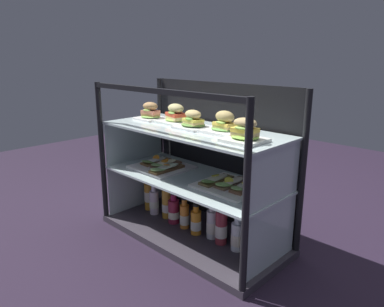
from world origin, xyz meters
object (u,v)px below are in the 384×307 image
juice_bottle_back_right (174,211)px  orange_fruit_beside_bottles (254,258)px  juice_bottle_front_fourth (196,222)px  plated_roll_sandwich_mid_left (225,125)px  open_sandwich_tray_far_left (162,166)px  juice_bottle_front_left_end (212,224)px  juice_bottle_back_left (237,236)px  open_sandwich_tray_center (230,184)px  juice_bottle_front_second (149,195)px  juice_bottle_near_post (154,202)px  plated_roll_sandwich_mid_right (245,133)px  orange_fruit_near_left_post (264,246)px  plated_roll_sandwich_near_right_corner (176,115)px  plated_roll_sandwich_right_of_center (150,113)px  juice_bottle_front_right_end (167,203)px  juice_bottle_tucked_behind (221,227)px  juice_bottle_back_center (185,216)px  plated_roll_sandwich_center (193,121)px

juice_bottle_back_right → orange_fruit_beside_bottles: 0.65m
juice_bottle_front_fourth → orange_fruit_beside_bottles: 0.44m
plated_roll_sandwich_mid_left → open_sandwich_tray_far_left: (-0.46, -0.06, -0.32)m
juice_bottle_front_left_end → juice_bottle_back_left: size_ratio=1.04×
open_sandwich_tray_center → juice_bottle_front_fourth: open_sandwich_tray_center is taller
juice_bottle_front_left_end → juice_bottle_back_left: 0.19m
juice_bottle_front_second → juice_bottle_near_post: bearing=-14.3°
plated_roll_sandwich_mid_left → juice_bottle_front_fourth: bearing=-160.5°
plated_roll_sandwich_mid_right → orange_fruit_beside_bottles: (0.08, 0.01, -0.65)m
open_sandwich_tray_center → juice_bottle_near_post: open_sandwich_tray_center is taller
open_sandwich_tray_far_left → orange_fruit_near_left_post: 0.79m
plated_roll_sandwich_near_right_corner → open_sandwich_tray_center: plated_roll_sandwich_near_right_corner is taller
juice_bottle_front_second → juice_bottle_back_right: (0.28, -0.02, -0.02)m
plated_roll_sandwich_mid_left → open_sandwich_tray_center: size_ratio=0.60×
plated_roll_sandwich_right_of_center → open_sandwich_tray_far_left: size_ratio=0.50×
open_sandwich_tray_far_left → juice_bottle_front_fourth: size_ratio=1.73×
juice_bottle_back_left → orange_fruit_near_left_post: juice_bottle_back_left is taller
plated_roll_sandwich_near_right_corner → juice_bottle_back_right: size_ratio=0.93×
juice_bottle_front_right_end → juice_bottle_front_fourth: bearing=-6.3°
plated_roll_sandwich_near_right_corner → juice_bottle_back_right: plated_roll_sandwich_near_right_corner is taller
juice_bottle_back_left → orange_fruit_beside_bottles: (0.15, -0.05, -0.05)m
juice_bottle_tucked_behind → juice_bottle_front_second: bearing=179.0°
juice_bottle_near_post → juice_bottle_front_right_end: (0.11, 0.02, 0.01)m
juice_bottle_back_center → orange_fruit_near_left_post: bearing=10.2°
juice_bottle_front_left_end → plated_roll_sandwich_center: bearing=-176.7°
open_sandwich_tray_far_left → juice_bottle_back_right: size_ratio=1.61×
plated_roll_sandwich_near_right_corner → juice_bottle_front_right_end: size_ratio=0.81×
plated_roll_sandwich_near_right_corner → plated_roll_sandwich_mid_right: size_ratio=1.05×
plated_roll_sandwich_right_of_center → juice_bottle_tucked_behind: plated_roll_sandwich_right_of_center is taller
plated_roll_sandwich_center → juice_bottle_near_post: 0.69m
juice_bottle_front_fourth → juice_bottle_back_left: 0.29m
plated_roll_sandwich_center → juice_bottle_back_right: plated_roll_sandwich_center is taller
juice_bottle_back_right → juice_bottle_near_post: bearing=-179.8°
juice_bottle_tucked_behind → orange_fruit_beside_bottles: juice_bottle_tucked_behind is taller
juice_bottle_front_second → orange_fruit_beside_bottles: bearing=-3.7°
juice_bottle_front_second → juice_bottle_tucked_behind: juice_bottle_tucked_behind is taller
open_sandwich_tray_center → juice_bottle_front_fourth: bearing=-171.4°
plated_roll_sandwich_right_of_center → orange_fruit_beside_bottles: bearing=-4.3°
juice_bottle_back_center → juice_bottle_front_second: bearing=176.9°
plated_roll_sandwich_near_right_corner → juice_bottle_front_right_end: plated_roll_sandwich_near_right_corner is taller
juice_bottle_back_left → open_sandwich_tray_far_left: bearing=-177.2°
juice_bottle_near_post → juice_bottle_back_center: bearing=0.1°
plated_roll_sandwich_right_of_center → juice_bottle_front_second: size_ratio=0.72×
plated_roll_sandwich_mid_left → juice_bottle_front_right_end: plated_roll_sandwich_mid_left is taller
juice_bottle_tucked_behind → juice_bottle_back_right: bearing=-178.8°
plated_roll_sandwich_near_right_corner → plated_roll_sandwich_center: bearing=-13.9°
juice_bottle_back_center → juice_bottle_back_left: (0.40, 0.01, 0.01)m
plated_roll_sandwich_mid_left → juice_bottle_back_left: (0.13, -0.03, -0.60)m
juice_bottle_near_post → juice_bottle_back_right: (0.20, 0.00, -0.01)m
juice_bottle_back_center → juice_bottle_back_left: 0.40m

